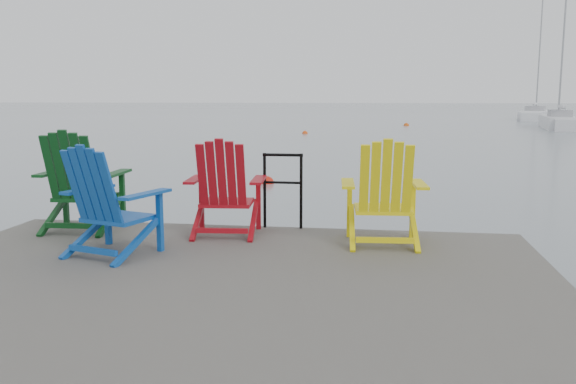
# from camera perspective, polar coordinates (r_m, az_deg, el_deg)

# --- Properties ---
(ground) EXTENTS (400.00, 400.00, 0.00)m
(ground) POSITION_cam_1_polar(r_m,az_deg,el_deg) (5.26, -7.53, -14.25)
(ground) COLOR slate
(ground) RESTS_ON ground
(dock) EXTENTS (6.00, 5.00, 1.40)m
(dock) POSITION_cam_1_polar(r_m,az_deg,el_deg) (5.13, -7.61, -10.68)
(dock) COLOR #322F2D
(dock) RESTS_ON ground
(handrail) EXTENTS (0.48, 0.04, 0.90)m
(handrail) POSITION_cam_1_polar(r_m,az_deg,el_deg) (7.25, -0.49, 0.82)
(handrail) COLOR black
(handrail) RESTS_ON dock
(chair_green) EXTENTS (0.96, 0.89, 1.16)m
(chair_green) POSITION_cam_1_polar(r_m,az_deg,el_deg) (7.49, -18.95, 0.95)
(chair_green) COLOR #0A3913
(chair_green) RESTS_ON dock
(chair_blue) EXTENTS (1.02, 0.97, 1.09)m
(chair_blue) POSITION_cam_1_polar(r_m,az_deg,el_deg) (6.23, -16.47, -0.82)
(chair_blue) COLOR #0E4497
(chair_blue) RESTS_ON dock
(chair_red) EXTENTS (0.92, 0.86, 1.08)m
(chair_red) POSITION_cam_1_polar(r_m,az_deg,el_deg) (6.89, -5.94, 0.39)
(chair_red) COLOR maroon
(chair_red) RESTS_ON dock
(chair_yellow) EXTENTS (0.93, 0.87, 1.11)m
(chair_yellow) POSITION_cam_1_polar(r_m,az_deg,el_deg) (6.48, 8.97, -0.08)
(chair_yellow) COLOR yellow
(chair_yellow) RESTS_ON dock
(sailboat_near) EXTENTS (2.91, 7.30, 9.98)m
(sailboat_near) POSITION_cam_1_polar(r_m,az_deg,el_deg) (43.94, 23.98, 5.93)
(sailboat_near) COLOR silver
(sailboat_near) RESTS_ON ground
(sailboat_mid) EXTENTS (4.94, 9.37, 12.45)m
(sailboat_mid) POSITION_cam_1_polar(r_m,az_deg,el_deg) (60.88, 22.13, 6.66)
(sailboat_mid) COLOR white
(sailboat_mid) RESTS_ON ground
(buoy_a) EXTENTS (0.35, 0.35, 0.35)m
(buoy_a) POSITION_cam_1_polar(r_m,az_deg,el_deg) (14.65, -1.99, 0.82)
(buoy_a) COLOR red
(buoy_a) RESTS_ON ground
(buoy_b) EXTENTS (0.32, 0.32, 0.32)m
(buoy_b) POSITION_cam_1_polar(r_m,az_deg,el_deg) (34.56, 1.60, 5.49)
(buoy_b) COLOR #DE450D
(buoy_b) RESTS_ON ground
(buoy_d) EXTENTS (0.40, 0.40, 0.40)m
(buoy_d) POSITION_cam_1_polar(r_m,az_deg,el_deg) (44.73, 11.01, 6.11)
(buoy_d) COLOR #D04C0C
(buoy_d) RESTS_ON ground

